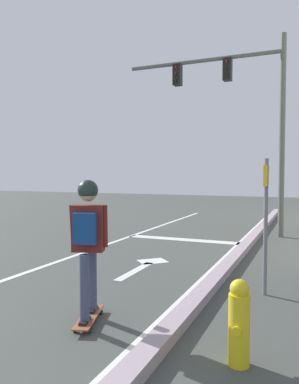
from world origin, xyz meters
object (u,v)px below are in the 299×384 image
Objects in this scene: skater at (88,231)px; traffic_signal_mast at (239,100)px; fire_hydrant at (239,323)px; skateboard at (89,317)px; street_sign_post at (266,206)px.

traffic_signal_mast reaches higher than skater.
skater reaches higher than fire_hydrant.
skateboard is 0.15× the size of traffic_signal_mast.
skateboard is 1.89m from fire_hydrant.
traffic_signal_mast is 6.25m from street_sign_post.
skater is 2.01× the size of fire_hydrant.
skater is at bearing -72.12° from skateboard.
traffic_signal_mast is (0.48, 7.42, 3.90)m from skateboard.
skateboard is at bearing -93.70° from traffic_signal_mast.
traffic_signal_mast is at bearing 86.35° from skater.
street_sign_post reaches higher than skateboard.
skateboard is 1.05m from skater.
street_sign_post is (1.35, -5.50, -2.64)m from traffic_signal_mast.
traffic_signal_mast reaches higher than street_sign_post.
skateboard is 1.02× the size of fire_hydrant.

